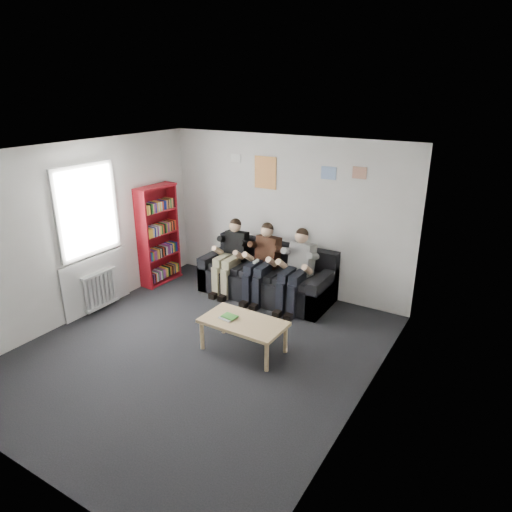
{
  "coord_description": "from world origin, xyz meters",
  "views": [
    {
      "loc": [
        3.48,
        -4.25,
        3.44
      ],
      "look_at": [
        0.13,
        1.3,
        1.01
      ],
      "focal_mm": 32.0,
      "sensor_mm": 36.0,
      "label": 1
    }
  ],
  "objects_px": {
    "coffee_table": "(243,324)",
    "person_left": "(230,257)",
    "sofa": "(268,278)",
    "person_right": "(296,270)",
    "bookshelf": "(159,235)",
    "person_middle": "(262,263)"
  },
  "relations": [
    {
      "from": "person_middle",
      "to": "person_right",
      "type": "distance_m",
      "value": 0.64
    },
    {
      "from": "bookshelf",
      "to": "person_middle",
      "type": "relative_size",
      "value": 1.37
    },
    {
      "from": "sofa",
      "to": "person_left",
      "type": "distance_m",
      "value": 0.75
    },
    {
      "from": "bookshelf",
      "to": "person_left",
      "type": "distance_m",
      "value": 1.41
    },
    {
      "from": "bookshelf",
      "to": "person_left",
      "type": "height_order",
      "value": "bookshelf"
    },
    {
      "from": "person_left",
      "to": "bookshelf",
      "type": "bearing_deg",
      "value": -174.07
    },
    {
      "from": "bookshelf",
      "to": "person_right",
      "type": "xyz_separation_m",
      "value": [
        2.62,
        0.29,
        -0.24
      ]
    },
    {
      "from": "sofa",
      "to": "person_right",
      "type": "distance_m",
      "value": 0.75
    },
    {
      "from": "coffee_table",
      "to": "person_middle",
      "type": "xyz_separation_m",
      "value": [
        -0.61,
        1.53,
        0.26
      ]
    },
    {
      "from": "coffee_table",
      "to": "person_left",
      "type": "height_order",
      "value": "person_left"
    },
    {
      "from": "sofa",
      "to": "coffee_table",
      "type": "height_order",
      "value": "sofa"
    },
    {
      "from": "bookshelf",
      "to": "person_middle",
      "type": "height_order",
      "value": "bookshelf"
    },
    {
      "from": "person_right",
      "to": "bookshelf",
      "type": "bearing_deg",
      "value": -164.51
    },
    {
      "from": "person_left",
      "to": "person_right",
      "type": "bearing_deg",
      "value": -6.46
    },
    {
      "from": "coffee_table",
      "to": "person_right",
      "type": "xyz_separation_m",
      "value": [
        0.03,
        1.53,
        0.26
      ]
    },
    {
      "from": "sofa",
      "to": "person_right",
      "type": "bearing_deg",
      "value": -17.75
    },
    {
      "from": "person_left",
      "to": "person_right",
      "type": "xyz_separation_m",
      "value": [
        1.27,
        -0.0,
        0.01
      ]
    },
    {
      "from": "sofa",
      "to": "coffee_table",
      "type": "distance_m",
      "value": 1.84
    },
    {
      "from": "person_right",
      "to": "coffee_table",
      "type": "bearing_deg",
      "value": -81.9
    },
    {
      "from": "person_middle",
      "to": "person_right",
      "type": "height_order",
      "value": "person_right"
    },
    {
      "from": "person_left",
      "to": "sofa",
      "type": "bearing_deg",
      "value": 11.22
    },
    {
      "from": "coffee_table",
      "to": "person_middle",
      "type": "distance_m",
      "value": 1.66
    }
  ]
}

